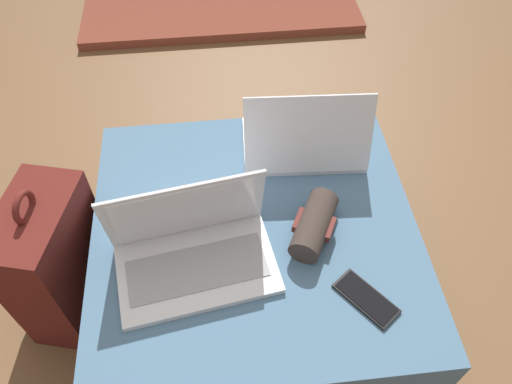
{
  "coord_description": "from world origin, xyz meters",
  "views": [
    {
      "loc": [
        -0.08,
        -0.72,
        1.44
      ],
      "look_at": [
        0.01,
        0.05,
        0.48
      ],
      "focal_mm": 35.0,
      "sensor_mm": 36.0,
      "label": 1
    }
  ],
  "objects_px": {
    "laptop_near": "(193,249)",
    "backpack": "(55,264)",
    "cell_phone": "(366,298)",
    "wrist_brace": "(314,225)",
    "laptop_far": "(304,141)"
  },
  "relations": [
    {
      "from": "laptop_far",
      "to": "cell_phone",
      "type": "xyz_separation_m",
      "value": [
        0.07,
        -0.47,
        -0.04
      ]
    },
    {
      "from": "wrist_brace",
      "to": "cell_phone",
      "type": "bearing_deg",
      "value": -65.42
    },
    {
      "from": "cell_phone",
      "to": "backpack",
      "type": "relative_size",
      "value": 0.3
    },
    {
      "from": "laptop_far",
      "to": "wrist_brace",
      "type": "xyz_separation_m",
      "value": [
        -0.02,
        -0.28,
        -0.01
      ]
    },
    {
      "from": "laptop_near",
      "to": "cell_phone",
      "type": "xyz_separation_m",
      "value": [
        0.39,
        -0.15,
        -0.04
      ]
    },
    {
      "from": "laptop_near",
      "to": "laptop_far",
      "type": "relative_size",
      "value": 1.14
    },
    {
      "from": "laptop_near",
      "to": "backpack",
      "type": "bearing_deg",
      "value": 153.23
    },
    {
      "from": "laptop_near",
      "to": "cell_phone",
      "type": "height_order",
      "value": "laptop_near"
    },
    {
      "from": "wrist_brace",
      "to": "laptop_near",
      "type": "bearing_deg",
      "value": -171.45
    },
    {
      "from": "laptop_near",
      "to": "cell_phone",
      "type": "bearing_deg",
      "value": -29.73
    },
    {
      "from": "backpack",
      "to": "wrist_brace",
      "type": "relative_size",
      "value": 2.73
    },
    {
      "from": "laptop_far",
      "to": "wrist_brace",
      "type": "relative_size",
      "value": 1.78
    },
    {
      "from": "backpack",
      "to": "laptop_near",
      "type": "bearing_deg",
      "value": 86.85
    },
    {
      "from": "laptop_far",
      "to": "cell_phone",
      "type": "bearing_deg",
      "value": 101.53
    },
    {
      "from": "laptop_near",
      "to": "wrist_brace",
      "type": "relative_size",
      "value": 2.04
    }
  ]
}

